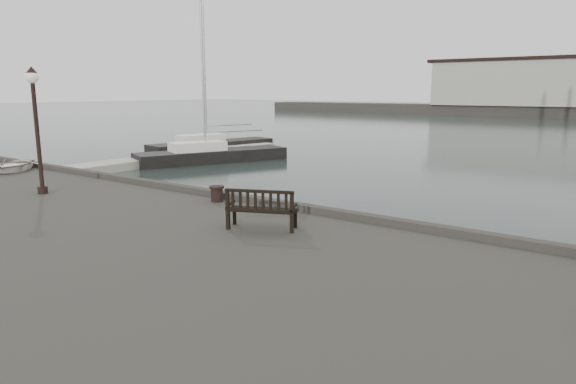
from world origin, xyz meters
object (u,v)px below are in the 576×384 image
object	(u,v)px
bollard_left	(217,194)
dinghy	(14,165)
bench	(262,216)
lamp_post	(35,113)
yacht_c	(212,158)
yacht_b	(213,148)

from	to	relation	value
bollard_left	dinghy	distance (m)	10.57
bench	lamp_post	bearing A→B (deg)	161.62
bench	lamp_post	world-z (taller)	lamp_post
bench	yacht_c	size ratio (longest dim) A/B	0.12
bench	yacht_b	world-z (taller)	yacht_b
bollard_left	yacht_b	distance (m)	26.20
yacht_b	bench	bearing A→B (deg)	-30.48
dinghy	yacht_b	size ratio (longest dim) A/B	0.18
yacht_c	lamp_post	bearing A→B (deg)	-38.71
dinghy	yacht_c	xyz separation A→B (m)	(-3.56, 14.78, -1.56)
lamp_post	dinghy	size ratio (longest dim) A/B	1.61
dinghy	yacht_c	distance (m)	15.28
lamp_post	dinghy	bearing A→B (deg)	162.03
bollard_left	lamp_post	bearing A→B (deg)	-155.67
lamp_post	dinghy	distance (m)	6.04
bollard_left	dinghy	world-z (taller)	dinghy
yacht_b	yacht_c	distance (m)	6.17
yacht_b	bollard_left	bearing A→B (deg)	-32.41
bench	dinghy	world-z (taller)	bench
yacht_c	bench	bearing A→B (deg)	-19.67
dinghy	lamp_post	bearing A→B (deg)	-59.03
bollard_left	lamp_post	world-z (taller)	lamp_post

